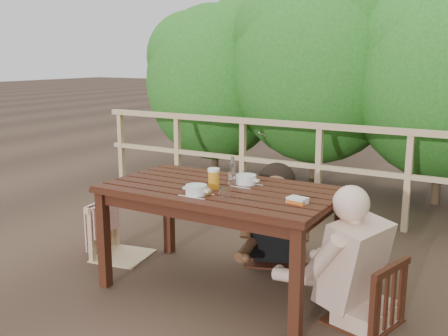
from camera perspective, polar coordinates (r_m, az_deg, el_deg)
The scene contains 16 objects.
ground at distance 3.92m, azimuth -0.38°, elevation -13.09°, with size 60.00×60.00×0.00m, color #4C3627.
table at distance 3.78m, azimuth -0.39°, elevation -7.89°, with size 1.64×0.92×0.76m, color black.
chair_left at distance 4.43m, azimuth -11.26°, elevation -4.25°, with size 0.44×0.44×0.88m, color tan.
chair_far at distance 4.30m, azimuth 5.86°, elevation -3.90°, with size 0.49×0.49×0.98m, color black.
chair_right at distance 3.42m, azimuth 15.31°, elevation -9.81°, with size 0.42×0.42×0.84m, color black.
woman at distance 4.27m, azimuth 6.02°, elevation -1.73°, with size 0.53×0.65×1.31m, color black, non-canonical shape.
diner_right at distance 3.31m, azimuth 16.10°, elevation -4.99°, with size 0.58×0.72×1.45m, color tan, non-canonical shape.
railing at distance 5.49m, azimuth 10.36°, elevation -0.34°, with size 5.60×0.10×1.01m, color tan.
hedge_row at distance 6.41m, azimuth 18.14°, elevation 13.59°, with size 6.60×1.60×3.80m, color #26631D, non-canonical shape.
soup_near at distance 3.46m, azimuth -3.08°, elevation -2.53°, with size 0.24×0.24×0.08m, color silver.
soup_far at distance 3.74m, azimuth 2.45°, elevation -1.38°, with size 0.25×0.25×0.08m, color silver.
bread_roll at distance 3.47m, azimuth -2.22°, elevation -2.58°, with size 0.12×0.09×0.07m, color #935F25.
beer_glass at distance 3.60m, azimuth -1.15°, elevation -1.28°, with size 0.08×0.08×0.16m, color orange.
bottle at distance 3.66m, azimuth 0.94°, elevation -0.50°, with size 0.06×0.06×0.23m, color white.
tumbler at distance 3.36m, azimuth 0.03°, elevation -2.94°, with size 0.07×0.07×0.08m, color silver.
butter_tub at distance 3.29m, azimuth 8.09°, elevation -3.67°, with size 0.12×0.09×0.05m, color white.
Camera 1 is at (1.82, -3.05, 1.67)m, focal length 41.49 mm.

